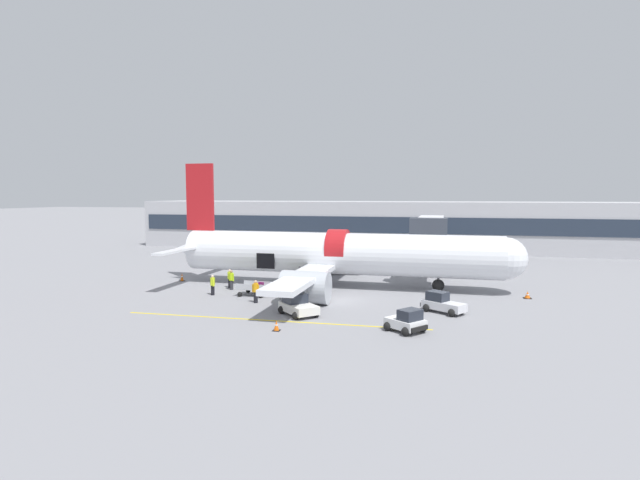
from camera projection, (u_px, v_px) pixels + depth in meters
ground_plane at (335, 300)px, 40.16m from camera, size 500.00×500.00×0.00m
apron_marking_line at (271, 321)px, 33.51m from camera, size 21.23×0.78×0.01m
terminal_strip at (389, 225)px, 77.89m from camera, size 78.92×11.67×7.35m
jet_bridge_stub at (430, 231)px, 50.89m from camera, size 3.37×13.66×6.30m
airplane at (333, 255)px, 45.70m from camera, size 32.88×28.59×11.44m
baggage_tug_lead at (406, 322)px, 30.76m from camera, size 2.76×2.67×1.45m
baggage_tug_mid at (298, 306)px, 35.09m from camera, size 3.39×3.38×1.48m
baggage_tug_rear at (442, 304)px, 35.78m from camera, size 3.33×2.75×1.48m
baggage_cart_loading at (256, 289)px, 41.81m from camera, size 3.61×2.13×1.21m
ground_crew_loader_a at (256, 291)px, 38.95m from camera, size 0.62×0.45×1.79m
ground_crew_loader_b at (286, 279)px, 44.12m from camera, size 0.58×0.59×1.83m
ground_crew_driver at (284, 289)px, 40.49m from camera, size 0.53×0.45×1.54m
ground_crew_supervisor at (213, 285)px, 41.94m from camera, size 0.55×0.55×1.71m
ground_crew_helper at (231, 279)px, 44.34m from camera, size 0.60×0.52×1.74m
ground_crew_marshal at (230, 278)px, 45.23m from camera, size 0.49×0.59×1.69m
safety_cone_nose at (527, 295)px, 40.67m from camera, size 0.64×0.64×0.58m
safety_cone_engine_left at (276, 326)px, 31.00m from camera, size 0.46×0.46×0.66m
safety_cone_wingtip at (324, 299)px, 39.10m from camera, size 0.60×0.60×0.57m
safety_cone_tail at (182, 277)px, 48.85m from camera, size 0.44×0.44×0.79m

